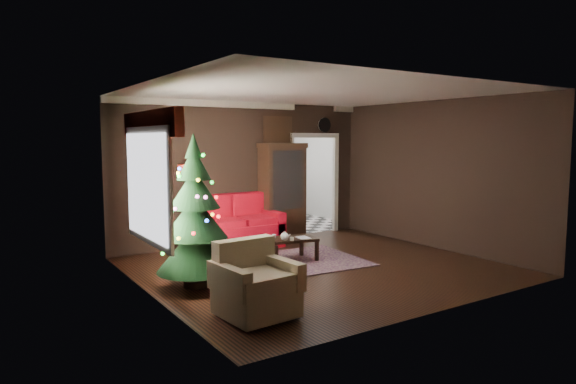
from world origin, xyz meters
TOP-DOWN VIEW (x-y plane):
  - floor at (0.00, 0.00)m, footprint 5.50×5.50m
  - ceiling at (0.00, 0.00)m, footprint 5.50×5.50m
  - wall_back at (0.00, 2.50)m, footprint 5.50×0.00m
  - wall_front at (0.00, -2.50)m, footprint 5.50×0.00m
  - wall_left at (-2.75, 0.00)m, footprint 0.00×5.50m
  - wall_right at (2.75, 0.00)m, footprint 0.00×5.50m
  - doorway at (1.70, 2.50)m, footprint 1.10×0.10m
  - left_window at (-2.71, 0.20)m, footprint 0.05×1.60m
  - valance at (-2.63, 0.20)m, footprint 0.12×2.10m
  - kitchen_floor at (1.70, 4.00)m, footprint 3.00×3.00m
  - kitchen_window at (1.70, 5.45)m, footprint 0.70×0.06m
  - rug at (-0.21, 0.51)m, footprint 2.57×1.96m
  - loveseat at (-0.40, 2.05)m, footprint 1.70×0.90m
  - curio_cabinet at (0.75, 2.27)m, footprint 0.90×0.45m
  - floor_lamp at (-1.43, 2.07)m, footprint 0.32×0.32m
  - christmas_tree at (-2.10, 0.03)m, footprint 1.20×1.20m
  - armchair at (-1.99, -1.48)m, footprint 0.89×0.89m
  - coffee_table at (-0.19, 0.57)m, footprint 0.97×0.69m
  - teapot at (-0.38, 0.41)m, footprint 0.20×0.20m
  - cup_a at (-0.40, 0.72)m, footprint 0.08×0.08m
  - cup_b at (-0.28, 0.35)m, footprint 0.09×0.09m
  - book at (-0.11, 0.42)m, footprint 0.19×0.04m
  - wall_clock at (1.95, 2.45)m, footprint 0.32×0.32m
  - painting at (0.75, 2.46)m, footprint 0.62×0.05m
  - kitchen_counter at (1.70, 5.20)m, footprint 1.80×0.60m
  - kitchen_table at (1.40, 3.70)m, footprint 0.70×0.70m

SIDE VIEW (x-z plane):
  - floor at x=0.00m, z-range 0.00..0.00m
  - kitchen_floor at x=1.70m, z-range 0.00..0.00m
  - rug at x=-0.21m, z-range 0.00..0.01m
  - coffee_table at x=-0.19m, z-range 0.01..0.41m
  - kitchen_table at x=1.40m, z-range 0.00..0.75m
  - cup_a at x=-0.40m, z-range 0.41..0.47m
  - cup_b at x=-0.28m, z-range 0.41..0.47m
  - kitchen_counter at x=1.70m, z-range 0.00..0.90m
  - armchair at x=-1.99m, z-range 0.04..0.88m
  - teapot at x=-0.38m, z-range 0.41..0.56m
  - loveseat at x=-0.40m, z-range 0.00..1.00m
  - book at x=-0.11m, z-range 0.41..0.67m
  - floor_lamp at x=-1.43m, z-range 0.04..1.62m
  - curio_cabinet at x=0.75m, z-range 0.00..1.90m
  - doorway at x=1.70m, z-range 0.00..2.10m
  - christmas_tree at x=-2.10m, z-range 0.02..2.08m
  - wall_back at x=0.00m, z-range -1.35..4.15m
  - wall_front at x=0.00m, z-range -1.35..4.15m
  - wall_left at x=-2.75m, z-range -1.35..4.15m
  - wall_right at x=2.75m, z-range -1.35..4.15m
  - left_window at x=-2.71m, z-range 0.75..2.15m
  - kitchen_window at x=1.70m, z-range 1.35..2.05m
  - painting at x=0.75m, z-range 1.99..2.51m
  - valance at x=-2.63m, z-range 2.10..2.44m
  - wall_clock at x=1.95m, z-range 2.35..2.41m
  - ceiling at x=0.00m, z-range 2.80..2.80m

